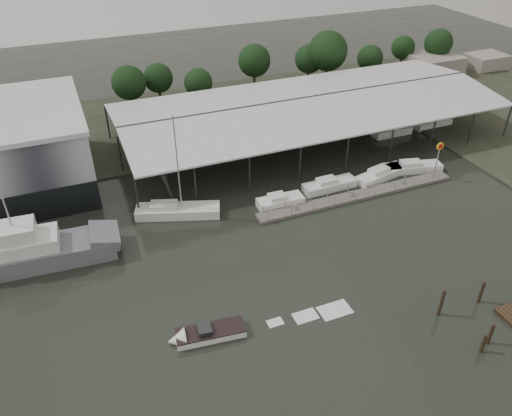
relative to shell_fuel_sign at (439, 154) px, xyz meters
name	(u,v)px	position (x,y,z in m)	size (l,w,h in m)	color
ground	(286,274)	(-27.00, -9.99, -3.93)	(200.00, 200.00, 0.00)	black
land_strip_far	(180,121)	(-27.00, 32.01, -3.83)	(140.00, 30.00, 0.30)	#383C2D
covered_boat_shed	(310,101)	(-10.00, 18.01, 2.20)	(58.24, 24.00, 6.96)	silver
floating_dock	(358,196)	(-12.00, 0.01, -3.72)	(28.00, 2.00, 1.40)	#6A665D
shell_fuel_sign	(439,154)	(0.00, 0.00, 0.00)	(1.10, 0.18, 5.55)	gray
distant_commercial_buildings	(450,64)	(32.03, 34.70, -2.08)	(22.00, 8.00, 4.00)	gray
grey_trawler	(33,251)	(-51.13, 1.85, -2.35)	(17.97, 5.67, 8.84)	slate
white_sailboat	(177,211)	(-34.77, 4.89, -3.28)	(10.44, 5.83, 13.36)	white
speedboat_underway	(204,334)	(-37.52, -14.99, -3.53)	(17.93, 4.19, 2.00)	white
moored_cruiser_0	(280,201)	(-22.16, 2.11, -3.31)	(5.96, 2.40, 1.70)	white
moored_cruiser_1	(329,185)	(-14.47, 3.22, -3.31)	(7.41, 2.37, 1.70)	white
moored_cruiser_2	(381,174)	(-6.54, 2.96, -3.31)	(8.36, 3.93, 1.70)	white
moored_cruiser_3	(412,167)	(-1.32, 2.96, -3.31)	(8.39, 4.10, 1.70)	white
mooring_pilings	(495,330)	(-13.46, -24.96, -2.90)	(5.37, 8.60, 3.66)	#2E2217
horizon_tree_line	(297,60)	(-2.42, 37.70, 1.97)	(69.56, 10.47, 11.04)	#312115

